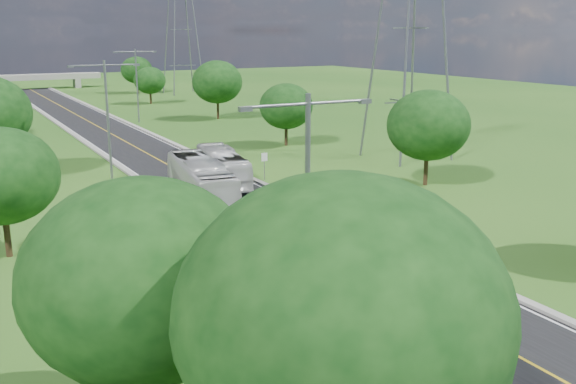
% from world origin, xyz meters
% --- Properties ---
extents(ground, '(260.00, 260.00, 0.00)m').
position_xyz_m(ground, '(0.00, 60.00, 0.00)').
color(ground, '#204B15').
rests_on(ground, ground).
extents(road, '(8.00, 150.00, 0.06)m').
position_xyz_m(road, '(0.00, 66.00, 0.03)').
color(road, black).
rests_on(road, ground).
extents(curb_left, '(0.50, 150.00, 0.22)m').
position_xyz_m(curb_left, '(-4.25, 66.00, 0.11)').
color(curb_left, gray).
rests_on(curb_left, ground).
extents(curb_right, '(0.50, 150.00, 0.22)m').
position_xyz_m(curb_right, '(4.25, 66.00, 0.11)').
color(curb_right, gray).
rests_on(curb_right, ground).
extents(speed_limit_sign, '(0.55, 0.09, 2.40)m').
position_xyz_m(speed_limit_sign, '(5.20, 37.98, 1.60)').
color(speed_limit_sign, slate).
rests_on(speed_limit_sign, ground).
extents(overpass, '(30.00, 3.00, 3.20)m').
position_xyz_m(overpass, '(0.00, 140.00, 2.41)').
color(overpass, gray).
rests_on(overpass, ground).
extents(streetlight_near_left, '(5.90, 0.25, 10.00)m').
position_xyz_m(streetlight_near_left, '(-6.00, 12.00, 5.94)').
color(streetlight_near_left, slate).
rests_on(streetlight_near_left, ground).
extents(streetlight_mid_left, '(5.90, 0.25, 10.00)m').
position_xyz_m(streetlight_mid_left, '(-6.00, 45.00, 5.94)').
color(streetlight_mid_left, slate).
rests_on(streetlight_mid_left, ground).
extents(streetlight_far_right, '(5.90, 0.25, 10.00)m').
position_xyz_m(streetlight_far_right, '(6.00, 78.00, 5.94)').
color(streetlight_far_right, slate).
rests_on(streetlight_far_right, ground).
extents(power_tower_near, '(9.00, 6.40, 28.00)m').
position_xyz_m(power_tower_near, '(22.00, 40.00, 14.01)').
color(power_tower_near, slate).
rests_on(power_tower_near, ground).
extents(power_tower_far, '(9.00, 6.40, 28.00)m').
position_xyz_m(power_tower_far, '(26.00, 115.00, 14.01)').
color(power_tower_far, slate).
rests_on(power_tower_far, ground).
extents(tree_la, '(7.14, 7.14, 8.30)m').
position_xyz_m(tree_la, '(-14.00, 8.00, 5.27)').
color(tree_la, black).
rests_on(tree_la, ground).
extents(tree_lb, '(6.30, 6.30, 7.33)m').
position_xyz_m(tree_lb, '(-16.00, 28.00, 4.64)').
color(tree_lb, black).
rests_on(tree_lb, ground).
extents(tree_lf, '(7.98, 7.98, 9.28)m').
position_xyz_m(tree_lf, '(-11.00, 2.00, 5.89)').
color(tree_lf, black).
rests_on(tree_lf, ground).
extents(tree_rb, '(6.72, 6.72, 7.82)m').
position_xyz_m(tree_rb, '(16.00, 30.00, 4.95)').
color(tree_rb, black).
rests_on(tree_rb, ground).
extents(tree_rc, '(5.88, 5.88, 6.84)m').
position_xyz_m(tree_rc, '(15.00, 52.00, 4.33)').
color(tree_rc, black).
rests_on(tree_rc, ground).
extents(tree_rd, '(7.14, 7.14, 8.30)m').
position_xyz_m(tree_rd, '(17.00, 76.00, 5.27)').
color(tree_rd, black).
rests_on(tree_rd, ground).
extents(tree_re, '(5.46, 5.46, 6.35)m').
position_xyz_m(tree_re, '(14.50, 100.00, 4.02)').
color(tree_re, black).
rests_on(tree_re, ground).
extents(tree_rf, '(6.30, 6.30, 7.33)m').
position_xyz_m(tree_rf, '(18.00, 120.00, 4.64)').
color(tree_rf, black).
rests_on(tree_rf, ground).
extents(bus_outbound, '(4.12, 10.48, 2.85)m').
position_xyz_m(bus_outbound, '(1.50, 38.31, 1.48)').
color(bus_outbound, silver).
rests_on(bus_outbound, road).
extents(bus_inbound, '(4.58, 12.20, 3.32)m').
position_xyz_m(bus_inbound, '(-2.48, 32.99, 1.72)').
color(bus_inbound, silver).
rests_on(bus_inbound, road).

